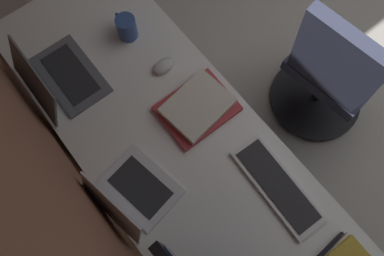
# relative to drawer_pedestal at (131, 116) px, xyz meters

# --- Properties ---
(desk) EXTENTS (2.04, 0.70, 0.73)m
(desk) POSITION_rel_drawer_pedestal_xyz_m (-0.42, -0.03, 0.32)
(desk) COLOR white
(desk) RESTS_ON ground
(drawer_pedestal) EXTENTS (0.40, 0.51, 0.69)m
(drawer_pedestal) POSITION_rel_drawer_pedestal_xyz_m (0.00, 0.00, 0.00)
(drawer_pedestal) COLOR white
(drawer_pedestal) RESTS_ON ground
(laptop_leftmost) EXTENTS (0.35, 0.28, 0.20)m
(laptop_leftmost) POSITION_rel_drawer_pedestal_xyz_m (0.15, 0.19, 0.43)
(laptop_leftmost) COLOR #595B60
(laptop_leftmost) RESTS_ON desk
(laptop_left) EXTENTS (0.33, 0.31, 0.21)m
(laptop_left) POSITION_rel_drawer_pedestal_xyz_m (-0.44, 0.23, 0.43)
(laptop_left) COLOR silver
(laptop_left) RESTS_ON desk
(keyboard_main) EXTENTS (0.43, 0.16, 0.02)m
(keyboard_main) POSITION_rel_drawer_pedestal_xyz_m (-0.75, -0.24, 0.39)
(keyboard_main) COLOR silver
(keyboard_main) RESTS_ON desk
(mouse_main) EXTENTS (0.06, 0.10, 0.03)m
(mouse_main) POSITION_rel_drawer_pedestal_xyz_m (-0.06, -0.20, 0.40)
(mouse_main) COLOR silver
(mouse_main) RESTS_ON desk
(book_stack_near) EXTENTS (0.24, 0.30, 0.05)m
(book_stack_near) POSITION_rel_drawer_pedestal_xyz_m (-0.31, -0.19, 0.41)
(book_stack_near) COLOR #B2383D
(book_stack_near) RESTS_ON desk
(coffee_mug) EXTENTS (0.13, 0.09, 0.11)m
(coffee_mug) POSITION_rel_drawer_pedestal_xyz_m (0.17, -0.18, 0.44)
(coffee_mug) COLOR #335193
(coffee_mug) RESTS_ON desk
(office_chair) EXTENTS (0.56, 0.58, 0.97)m
(office_chair) POSITION_rel_drawer_pedestal_xyz_m (-0.49, -0.93, 0.11)
(office_chair) COLOR #383D56
(office_chair) RESTS_ON ground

